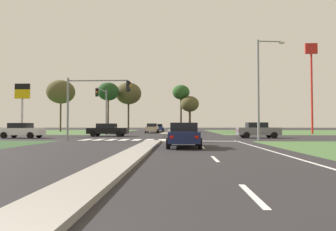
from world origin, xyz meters
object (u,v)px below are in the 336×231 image
car_navy_fourth (184,135)px  traffic_signal_far_left (103,103)px  treeline_fifth (190,104)px  treeline_near (61,92)px  fastfood_pole_sign (311,69)px  treeline_third (129,94)px  car_white_sixth (22,130)px  traffic_signal_near_left (92,96)px  car_beige_third (152,128)px  car_blue_second (159,128)px  fuel_price_totem (22,98)px  street_lamp_second (261,84)px  treeline_second (108,92)px  treeline_fourth (181,93)px  car_black_near (108,130)px  car_grey_fifth (258,130)px

car_navy_fourth → traffic_signal_far_left: 21.25m
treeline_fifth → treeline_near: bearing=178.4°
treeline_near → fastfood_pole_sign: bearing=-16.0°
treeline_third → treeline_near: bearing=-167.7°
traffic_signal_far_left → treeline_third: bearing=92.3°
fastfood_pole_sign → treeline_near: fastfood_pole_sign is taller
car_white_sixth → treeline_third: (5.57, 30.77, 7.04)m
traffic_signal_near_left → treeline_third: (-3.04, 35.22, 4.02)m
treeline_third → car_beige_third: bearing=-63.5°
car_blue_second → treeline_third: (-6.27, 0.02, 7.06)m
traffic_signal_far_left → fuel_price_totem: bearing=-166.6°
car_beige_third → traffic_signal_far_left: traffic_signal_far_left is taller
car_white_sixth → car_beige_third: bearing=147.8°
car_beige_third → street_lamp_second: bearing=116.6°
car_beige_third → treeline_second: bearing=-42.5°
traffic_signal_far_left → treeline_fourth: bearing=64.7°
car_beige_third → fuel_price_totem: size_ratio=0.73×
car_white_sixth → car_black_near: bearing=119.2°
car_blue_second → traffic_signal_near_left: 35.48m
fastfood_pole_sign → treeline_fourth: fastfood_pole_sign is taller
car_grey_fifth → street_lamp_second: street_lamp_second is taller
car_white_sixth → fastfood_pole_sign: (36.16, 15.39, 9.03)m
traffic_signal_far_left → treeline_near: 25.41m
car_navy_fourth → treeline_fifth: (1.73, 38.57, 4.55)m
treeline_fifth → car_beige_third: bearing=-126.9°
car_beige_third → fastfood_pole_sign: size_ratio=0.33×
traffic_signal_near_left → fastfood_pole_sign: size_ratio=0.41×
treeline_fifth → car_white_sixth: bearing=-123.8°
traffic_signal_near_left → fuel_price_totem: size_ratio=0.89×
fastfood_pole_sign → fuel_price_totem: size_ratio=2.17×
fuel_price_totem → treeline_fourth: treeline_fourth is taller
car_blue_second → treeline_third: treeline_third is taller
car_navy_fourth → traffic_signal_near_left: 10.91m
car_grey_fifth → car_white_sixth: size_ratio=1.02×
treeline_fourth → traffic_signal_far_left: bearing=-115.3°
car_grey_fifth → treeline_fourth: 28.89m
car_beige_third → fastfood_pole_sign: 26.27m
fastfood_pole_sign → fuel_price_totem: 40.59m
fastfood_pole_sign → treeline_fifth: size_ratio=1.99×
traffic_signal_far_left → treeline_fourth: size_ratio=0.64×
car_white_sixth → fuel_price_totem: (-2.70, 4.90, 3.83)m
treeline_near → car_black_near: bearing=-56.8°
fastfood_pole_sign → treeline_fourth: bearing=146.9°
treeline_near → treeline_fourth: size_ratio=1.11×
car_white_sixth → street_lamp_second: (23.11, -4.26, 4.07)m
fuel_price_totem → treeline_second: 23.08m
traffic_signal_near_left → street_lamp_second: size_ratio=0.65×
street_lamp_second → treeline_fourth: 33.25m
street_lamp_second → car_white_sixth: bearing=169.6°
traffic_signal_far_left → fuel_price_totem: size_ratio=0.94×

